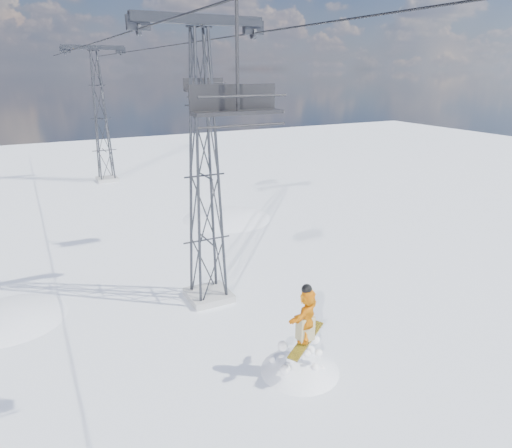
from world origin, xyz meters
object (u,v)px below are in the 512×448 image
(lift_tower_near, at_px, (204,176))
(lift_tower_far, at_px, (101,119))
(lift_chair_near, at_px, (236,102))
(snowboarder_jump, at_px, (298,410))

(lift_tower_near, distance_m, lift_tower_far, 25.00)
(lift_chair_near, bearing_deg, snowboarder_jump, 31.23)
(snowboarder_jump, bearing_deg, lift_tower_near, 97.79)
(lift_tower_far, bearing_deg, snowboarder_jump, -88.46)
(lift_tower_far, height_order, snowboarder_jump, lift_tower_far)
(snowboarder_jump, xyz_separation_m, lift_chair_near, (-3.04, -1.84, 10.51))
(lift_tower_far, xyz_separation_m, lift_chair_near, (-2.20, -32.98, 3.43))
(lift_tower_far, relative_size, snowboarder_jump, 1.57)
(lift_chair_near, bearing_deg, lift_tower_near, 74.58)
(snowboarder_jump, bearing_deg, lift_tower_far, 91.54)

